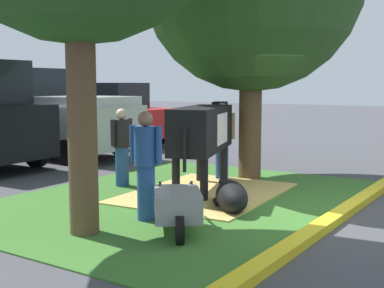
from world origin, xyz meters
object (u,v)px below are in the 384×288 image
(person_visitor_near, at_px, (146,163))
(wheelbarrow, at_px, (178,205))
(person_handler, at_px, (122,145))
(person_visitor_far, at_px, (222,139))
(cow_holstein, at_px, (203,129))
(pickup_truck_maroon, at_px, (45,115))
(sedan_red, at_px, (108,115))
(calf_lying, at_px, (231,196))

(person_visitor_near, bearing_deg, wheelbarrow, -110.57)
(person_handler, height_order, person_visitor_far, person_visitor_far)
(cow_holstein, relative_size, pickup_truck_maroon, 0.56)
(person_handler, relative_size, person_visitor_near, 0.95)
(person_visitor_near, distance_m, wheelbarrow, 0.93)
(person_handler, xyz_separation_m, sedan_red, (5.10, 5.02, 0.18))
(person_handler, height_order, wheelbarrow, person_handler)
(calf_lying, xyz_separation_m, pickup_truck_maroon, (2.77, 7.47, 0.88))
(person_visitor_near, relative_size, person_visitor_far, 1.00)
(pickup_truck_maroon, relative_size, sedan_red, 1.23)
(person_handler, relative_size, sedan_red, 0.34)
(calf_lying, bearing_deg, person_handler, 78.88)
(calf_lying, distance_m, wheelbarrow, 1.49)
(calf_lying, distance_m, person_visitor_near, 1.54)
(person_visitor_far, bearing_deg, person_handler, 142.70)
(sedan_red, bearing_deg, pickup_truck_maroon, -174.83)
(pickup_truck_maroon, bearing_deg, person_visitor_far, -95.48)
(cow_holstein, height_order, wheelbarrow, cow_holstein)
(wheelbarrow, height_order, sedan_red, sedan_red)
(person_visitor_far, distance_m, wheelbarrow, 3.98)
(person_visitor_near, distance_m, pickup_truck_maroon, 7.82)
(person_handler, xyz_separation_m, person_visitor_far, (1.66, -1.26, 0.05))
(person_visitor_near, height_order, wheelbarrow, person_visitor_near)
(person_visitor_far, distance_m, pickup_truck_maroon, 6.06)
(person_handler, distance_m, wheelbarrow, 3.41)
(calf_lying, distance_m, sedan_red, 9.59)
(calf_lying, xyz_separation_m, person_handler, (0.53, 2.70, 0.57))
(cow_holstein, xyz_separation_m, person_visitor_far, (1.11, 0.24, -0.29))
(cow_holstein, bearing_deg, person_visitor_far, 12.08)
(wheelbarrow, distance_m, sedan_red, 10.53)
(person_handler, height_order, pickup_truck_maroon, pickup_truck_maroon)
(person_visitor_near, relative_size, wheelbarrow, 1.12)
(person_handler, height_order, person_visitor_near, person_visitor_near)
(cow_holstein, distance_m, calf_lying, 1.86)
(person_visitor_far, distance_m, sedan_red, 7.17)
(person_visitor_far, bearing_deg, calf_lying, -146.73)
(calf_lying, relative_size, person_visitor_far, 0.76)
(person_handler, bearing_deg, cow_holstein, -69.74)
(person_handler, distance_m, person_visitor_far, 2.09)
(person_visitor_far, relative_size, pickup_truck_maroon, 0.29)
(cow_holstein, height_order, pickup_truck_maroon, pickup_truck_maroon)
(person_visitor_near, height_order, person_visitor_far, person_visitor_far)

